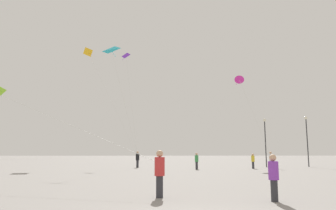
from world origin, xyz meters
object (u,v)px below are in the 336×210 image
(person_in_yellow, at_px, (253,160))
(kite_magenta_diamond, at_px, (239,80))
(kite_amber_delta, at_px, (89,54))
(lamppost_east, at_px, (307,134))
(kite_violet_delta, at_px, (126,58))
(person_in_green, at_px, (197,160))
(person_in_purple, at_px, (274,176))
(lamppost_west, at_px, (265,135))
(person_in_black, at_px, (138,159))
(person_in_red, at_px, (160,171))
(kite_cyan_delta, at_px, (112,51))
(person_in_white, at_px, (271,159))

(person_in_yellow, bearing_deg, kite_magenta_diamond, -16.88)
(kite_amber_delta, bearing_deg, lamppost_east, -13.03)
(kite_violet_delta, bearing_deg, person_in_green, -52.67)
(person_in_purple, bearing_deg, lamppost_west, -72.64)
(person_in_black, distance_m, kite_violet_delta, 15.66)
(person_in_red, xyz_separation_m, kite_cyan_delta, (-4.62, 19.09, 10.99))
(kite_amber_delta, bearing_deg, person_in_black, -44.79)
(person_in_yellow, xyz_separation_m, kite_cyan_delta, (-14.86, -1.87, 11.11))
(person_in_white, xyz_separation_m, kite_cyan_delta, (-17.09, -2.72, 11.00))
(person_in_green, distance_m, lamppost_east, 15.03)
(person_in_purple, bearing_deg, person_in_yellow, -69.20)
(kite_magenta_diamond, bearing_deg, person_in_green, -140.78)
(person_in_green, bearing_deg, lamppost_east, 56.65)
(person_in_red, relative_size, kite_magenta_diamond, 0.19)
(person_in_purple, xyz_separation_m, lamppost_east, (14.03, 25.80, 3.00))
(person_in_white, xyz_separation_m, lamppost_east, (5.58, 2.84, 2.92))
(person_in_red, xyz_separation_m, person_in_purple, (4.02, -1.15, -0.08))
(person_in_green, height_order, person_in_yellow, person_in_green)
(kite_magenta_diamond, bearing_deg, kite_amber_delta, 162.40)
(person_in_purple, xyz_separation_m, kite_cyan_delta, (-8.65, 20.24, 11.08))
(person_in_white, bearing_deg, kite_violet_delta, -129.94)
(person_in_white, xyz_separation_m, person_in_yellow, (-2.23, -0.85, -0.11))
(person_in_yellow, relative_size, kite_violet_delta, 0.11)
(person_in_yellow, relative_size, lamppost_east, 0.27)
(person_in_white, bearing_deg, person_in_yellow, -80.82)
(person_in_green, xyz_separation_m, kite_violet_delta, (-8.33, 10.92, 13.88))
(person_in_purple, relative_size, person_in_white, 0.92)
(lamppost_west, bearing_deg, person_in_white, -97.63)
(person_in_yellow, bearing_deg, lamppost_east, -82.73)
(kite_amber_delta, bearing_deg, person_in_purple, -67.31)
(lamppost_east, bearing_deg, kite_amber_delta, 166.97)
(kite_magenta_diamond, bearing_deg, lamppost_east, -1.05)
(person_in_red, distance_m, kite_violet_delta, 33.99)
(person_in_black, xyz_separation_m, lamppost_west, (14.80, 0.37, 2.71))
(kite_cyan_delta, distance_m, lamppost_east, 24.70)
(kite_cyan_delta, bearing_deg, kite_violet_delta, 87.96)
(person_in_purple, relative_size, person_in_green, 0.99)
(person_in_green, relative_size, lamppost_east, 0.28)
(person_in_yellow, bearing_deg, person_in_black, 59.50)
(kite_amber_delta, relative_size, kite_cyan_delta, 1.32)
(kite_violet_delta, height_order, kite_magenta_diamond, kite_violet_delta)
(person_in_white, distance_m, lamppost_east, 6.91)
(person_in_green, distance_m, kite_amber_delta, 22.77)
(person_in_green, bearing_deg, person_in_red, -64.04)
(person_in_red, xyz_separation_m, lamppost_east, (18.05, 24.65, 2.92))
(person_in_red, distance_m, person_in_white, 25.12)
(kite_magenta_diamond, bearing_deg, kite_cyan_delta, -158.92)
(person_in_purple, bearing_deg, kite_cyan_delta, -30.36)
(kite_magenta_diamond, bearing_deg, kite_violet_delta, 157.39)
(person_in_white, relative_size, kite_magenta_diamond, 0.19)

